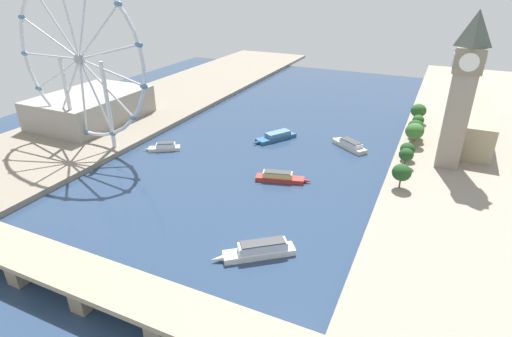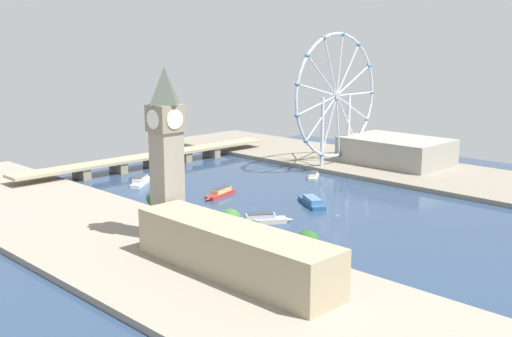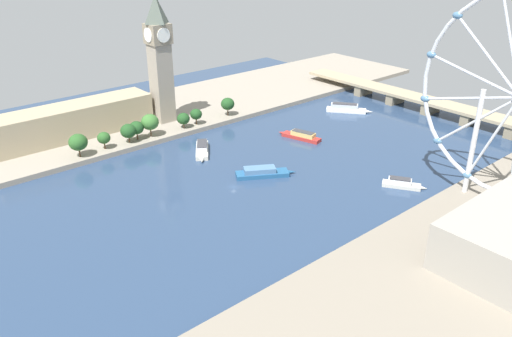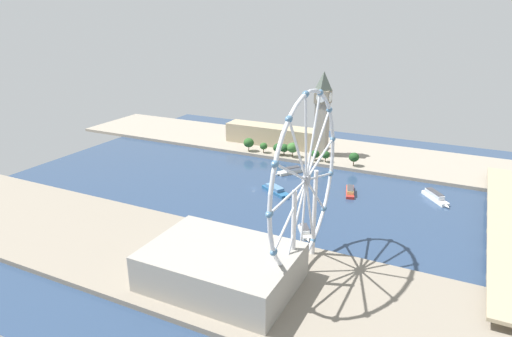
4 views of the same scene
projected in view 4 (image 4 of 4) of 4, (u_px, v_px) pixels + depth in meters
The scene contains 14 objects.
ground_plane at pixel (254, 188), 360.06m from camera, with size 407.89×407.89×0.00m, color navy.
riverbank_left at pixel (305, 148), 460.18m from camera, with size 90.00×520.00×3.00m, color gray.
riverbank_right at pixel (162, 255), 258.94m from camera, with size 90.00×520.00×3.00m, color gray.
clock_tower at pixel (322, 112), 421.68m from camera, with size 14.38×14.38×79.66m.
parliament_block at pixel (272, 135), 465.17m from camera, with size 22.00×97.60×19.58m, color tan.
tree_row_embankment at pixel (291, 149), 425.56m from camera, with size 12.13×114.89×13.99m.
ferris_wheel at pixel (306, 181), 227.93m from camera, with size 93.60×3.20×97.02m.
riverside_hall at pixel (221, 267), 226.88m from camera, with size 53.04×74.58×19.08m, color gray.
river_bridge at pixel (502, 224), 284.25m from camera, with size 219.89×17.55×9.48m.
tour_boat_0 at pixel (435, 197), 337.42m from camera, with size 28.13×23.19×6.21m.
tour_boat_1 at pixel (276, 190), 351.41m from camera, with size 21.07×30.27×5.00m.
tour_boat_2 at pixel (350, 191), 349.55m from camera, with size 29.24×12.33×5.24m.
tour_boat_3 at pixel (291, 171), 392.92m from camera, with size 26.11×20.69×5.44m.
tour_boat_4 at pixel (305, 231), 286.07m from camera, with size 20.65×14.94×4.81m.
Camera 4 is at (298.99, 149.17, 135.11)m, focal length 31.42 mm.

